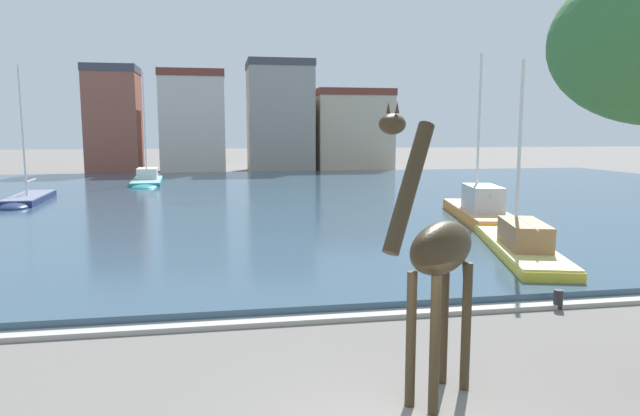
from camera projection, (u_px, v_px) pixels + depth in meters
harbor_water at (259, 199)px, 37.47m from camera, size 79.88×47.93×0.30m
quay_edge_coping at (329, 318)px, 13.86m from camera, size 79.88×0.50×0.12m
giraffe_statue at (438, 255)px, 9.39m from camera, size 2.44×2.18×5.01m
sailboat_navy at (27, 201)px, 34.29m from camera, size 2.24×7.67×8.50m
sailboat_orange at (476, 211)px, 28.43m from camera, size 3.93×9.77×8.38m
sailboat_teal at (147, 181)px, 47.18m from camera, size 2.87×9.83×9.38m
sailboat_yellow at (516, 244)px, 20.73m from camera, size 4.28×9.63×7.12m
mooring_bollard at (558, 299)px, 14.75m from camera, size 0.24×0.24×0.50m
townhouse_narrow_midrow at (114, 120)px, 61.22m from camera, size 5.52×5.49×11.57m
townhouse_wide_warehouse at (193, 122)px, 63.97m from camera, size 7.09×7.83×11.25m
townhouse_end_terrace at (280, 117)px, 65.62m from camera, size 7.40×7.49×12.57m
townhouse_corner_house at (352, 130)px, 67.92m from camera, size 9.06×7.20×9.51m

